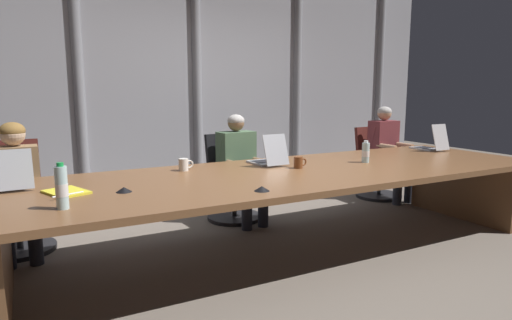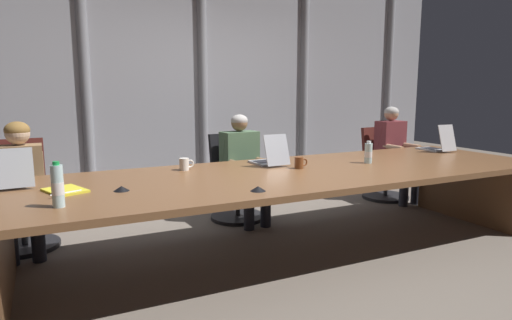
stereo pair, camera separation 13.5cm
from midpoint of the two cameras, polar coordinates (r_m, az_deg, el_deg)
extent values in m
plane|color=#6B6056|center=(4.01, 5.52, -11.70)|extent=(14.68, 14.68, 0.00)
cube|color=brown|center=(3.82, 5.69, -1.85)|extent=(4.93, 1.49, 0.05)
cube|color=black|center=(3.83, 5.67, -2.81)|extent=(4.19, 0.10, 0.06)
cube|color=brown|center=(3.38, -29.15, -10.85)|extent=(0.08, 1.27, 0.67)
cube|color=brown|center=(5.37, 26.25, -3.47)|extent=(0.08, 1.27, 0.67)
cube|color=#9999A0|center=(5.79, -6.13, 10.39)|extent=(7.34, 0.10, 3.11)
cylinder|color=gray|center=(5.42, -20.60, 9.95)|extent=(0.12, 0.12, 3.04)
cylinder|color=gray|center=(5.73, -6.26, 10.41)|extent=(0.12, 0.12, 3.04)
cylinder|color=gray|center=(6.40, 6.82, 10.26)|extent=(0.12, 0.12, 3.04)
cylinder|color=gray|center=(7.36, 17.22, 9.78)|extent=(0.12, 0.12, 3.04)
cube|color=#A8ADB7|center=(3.70, -27.64, -2.69)|extent=(0.24, 0.31, 0.02)
cube|color=black|center=(3.72, -27.66, -2.47)|extent=(0.20, 0.17, 0.00)
cube|color=#A8ADB7|center=(3.49, -27.75, -0.93)|extent=(0.23, 0.10, 0.27)
cube|color=black|center=(3.50, -27.75, -0.89)|extent=(0.21, 0.08, 0.25)
cube|color=#A8ADB7|center=(4.19, 2.24, -0.35)|extent=(0.25, 0.31, 0.02)
cube|color=black|center=(4.21, 2.08, -0.17)|extent=(0.21, 0.18, 0.00)
cube|color=#A8ADB7|center=(4.00, 3.69, 1.31)|extent=(0.24, 0.11, 0.28)
cube|color=black|center=(4.01, 3.65, 1.34)|extent=(0.22, 0.09, 0.25)
cube|color=#BCBCC1|center=(5.53, 22.53, 1.29)|extent=(0.22, 0.32, 0.02)
cube|color=black|center=(5.55, 22.36, 1.42)|extent=(0.19, 0.18, 0.00)
cube|color=#BCBCC1|center=(5.39, 24.20, 2.62)|extent=(0.22, 0.10, 0.29)
cube|color=black|center=(5.39, 24.16, 2.65)|extent=(0.20, 0.08, 0.26)
cube|color=#511E19|center=(4.43, -27.37, -4.75)|extent=(0.49, 0.49, 0.08)
cube|color=#511E19|center=(4.59, -27.61, -0.64)|extent=(0.43, 0.12, 0.50)
cylinder|color=#262628|center=(4.48, -27.16, -7.47)|extent=(0.05, 0.05, 0.36)
cylinder|color=black|center=(4.54, -26.97, -9.89)|extent=(0.60, 0.60, 0.04)
cube|color=black|center=(4.84, -1.60, -2.60)|extent=(0.53, 0.53, 0.08)
cube|color=black|center=(4.98, -2.92, 0.86)|extent=(0.44, 0.16, 0.46)
cylinder|color=#262628|center=(4.89, -1.59, -5.12)|extent=(0.05, 0.05, 0.36)
cylinder|color=black|center=(4.94, -1.58, -7.36)|extent=(0.60, 0.60, 0.04)
cube|color=#511E19|center=(6.02, 17.19, -0.67)|extent=(0.52, 0.52, 0.08)
cube|color=#511E19|center=(6.13, 15.79, 2.05)|extent=(0.44, 0.15, 0.45)
cylinder|color=#262628|center=(6.06, 17.10, -2.72)|extent=(0.05, 0.05, 0.36)
cylinder|color=black|center=(6.10, 17.01, -4.55)|extent=(0.60, 0.60, 0.04)
cube|color=olive|center=(4.36, -27.41, -1.32)|extent=(0.37, 0.22, 0.46)
sphere|color=beige|center=(4.31, -27.74, 3.11)|extent=(0.20, 0.20, 0.20)
ellipsoid|color=olive|center=(4.31, -27.77, 3.44)|extent=(0.21, 0.21, 0.15)
cylinder|color=olive|center=(4.35, -25.43, -0.63)|extent=(0.07, 0.14, 0.27)
cylinder|color=beige|center=(4.16, -25.26, -2.67)|extent=(0.07, 0.30, 0.06)
cylinder|color=olive|center=(4.36, -29.46, -0.92)|extent=(0.07, 0.14, 0.27)
cylinder|color=beige|center=(4.17, -29.48, -2.96)|extent=(0.07, 0.30, 0.06)
cylinder|color=#262833|center=(4.21, -25.82, -5.18)|extent=(0.13, 0.40, 0.13)
cylinder|color=#262833|center=(4.10, -25.57, -8.74)|extent=(0.11, 0.11, 0.46)
cylinder|color=#262833|center=(4.22, -28.54, -5.36)|extent=(0.13, 0.40, 0.13)
cylinder|color=#262833|center=(4.10, -28.39, -8.93)|extent=(0.11, 0.11, 0.46)
cube|color=#4C6B4C|center=(4.77, -1.34, 0.75)|extent=(0.40, 0.25, 0.49)
sphere|color=#8C6647|center=(4.74, -1.35, 4.84)|extent=(0.18, 0.18, 0.18)
ellipsoid|color=#B2ADA8|center=(4.73, -1.35, 5.11)|extent=(0.18, 0.18, 0.13)
cylinder|color=#4C6B4C|center=(4.85, 0.35, 1.57)|extent=(0.08, 0.14, 0.27)
cylinder|color=#8C6647|center=(4.69, 1.67, -0.15)|extent=(0.09, 0.30, 0.06)
cylinder|color=#4C6B4C|center=(4.69, -3.09, 1.29)|extent=(0.08, 0.14, 0.27)
cylinder|color=#8C6647|center=(4.52, -1.84, -0.49)|extent=(0.09, 0.30, 0.06)
cylinder|color=#262833|center=(4.70, 0.93, -2.81)|extent=(0.16, 0.41, 0.13)
cylinder|color=#262833|center=(4.61, 2.10, -5.88)|extent=(0.11, 0.11, 0.46)
cylinder|color=#262833|center=(4.60, -1.19, -3.07)|extent=(0.16, 0.41, 0.13)
cylinder|color=#262833|center=(4.51, -0.05, -6.22)|extent=(0.11, 0.11, 0.46)
cube|color=brown|center=(5.97, 17.59, 2.25)|extent=(0.36, 0.23, 0.54)
sphere|color=tan|center=(5.94, 17.76, 5.74)|extent=(0.18, 0.18, 0.18)
ellipsoid|color=#B2ADA8|center=(5.94, 17.77, 5.95)|extent=(0.18, 0.18, 0.13)
cylinder|color=brown|center=(6.06, 18.62, 3.06)|extent=(0.07, 0.14, 0.27)
cylinder|color=tan|center=(5.93, 20.00, 1.72)|extent=(0.07, 0.30, 0.06)
cylinder|color=brown|center=(5.86, 16.60, 2.96)|extent=(0.07, 0.14, 0.27)
cylinder|color=tan|center=(5.72, 17.98, 1.57)|extent=(0.07, 0.30, 0.06)
cylinder|color=#262833|center=(5.94, 19.48, -0.80)|extent=(0.14, 0.40, 0.13)
cylinder|color=#262833|center=(5.86, 20.63, -3.19)|extent=(0.11, 0.11, 0.46)
cylinder|color=#262833|center=(5.80, 18.11, -0.97)|extent=(0.14, 0.40, 0.13)
cylinder|color=#262833|center=(5.72, 19.27, -3.41)|extent=(0.11, 0.11, 0.46)
cylinder|color=silver|center=(2.86, -23.08, -3.15)|extent=(0.07, 0.07, 0.26)
cylinder|color=white|center=(2.87, -23.06, -3.40)|extent=(0.07, 0.07, 0.08)
cylinder|color=green|center=(2.84, -23.26, -0.40)|extent=(0.04, 0.04, 0.02)
cylinder|color=silver|center=(4.36, 15.21, 0.85)|extent=(0.07, 0.07, 0.19)
cylinder|color=white|center=(4.36, 15.21, 0.73)|extent=(0.07, 0.07, 0.06)
cylinder|color=white|center=(4.34, 15.27, 2.24)|extent=(0.04, 0.04, 0.02)
cylinder|color=white|center=(3.88, -8.31, -0.54)|extent=(0.08, 0.08, 0.11)
torus|color=white|center=(3.90, -7.56, -0.49)|extent=(0.07, 0.01, 0.07)
cylinder|color=brown|center=(3.95, 6.57, -0.36)|extent=(0.08, 0.08, 0.10)
torus|color=brown|center=(3.98, 7.20, -0.30)|extent=(0.07, 0.01, 0.07)
cone|color=black|center=(3.19, -15.88, -3.57)|extent=(0.11, 0.11, 0.03)
cone|color=black|center=(3.07, 1.53, -3.73)|extent=(0.11, 0.11, 0.03)
cube|color=yellow|center=(3.31, -22.42, -3.66)|extent=(0.31, 0.36, 0.02)
cylinder|color=silver|center=(3.17, -22.27, -3.97)|extent=(0.20, 0.09, 0.01)
camera|label=1|loc=(0.07, -88.97, 0.17)|focal=30.88mm
camera|label=2|loc=(0.07, 91.03, -0.17)|focal=30.88mm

